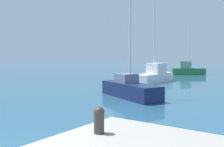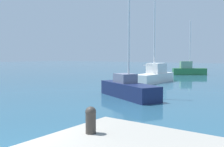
{
  "view_description": "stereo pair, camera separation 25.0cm",
  "coord_description": "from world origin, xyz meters",
  "px_view_note": "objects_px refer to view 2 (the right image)",
  "views": [
    {
      "loc": [
        -3.23,
        -5.45,
        2.73
      ],
      "look_at": [
        17.67,
        9.42,
        0.96
      ],
      "focal_mm": 41.38,
      "sensor_mm": 36.0,
      "label": 1
    },
    {
      "loc": [
        -3.09,
        -5.65,
        2.73
      ],
      "look_at": [
        17.67,
        9.42,
        0.96
      ],
      "focal_mm": 41.38,
      "sensor_mm": 36.0,
      "label": 2
    }
  ],
  "objects_px": {
    "sailboat_navy_inner_mooring": "(128,88)",
    "sailboat_green_behind_lamppost": "(189,70)",
    "mooring_bollard": "(91,119)",
    "sailboat_white_center_channel": "(155,75)"
  },
  "relations": [
    {
      "from": "mooring_bollard",
      "to": "sailboat_white_center_channel",
      "type": "xyz_separation_m",
      "value": [
        19.36,
        8.06,
        -0.52
      ]
    },
    {
      "from": "mooring_bollard",
      "to": "sailboat_navy_inner_mooring",
      "type": "distance_m",
      "value": 10.91
    },
    {
      "from": "mooring_bollard",
      "to": "sailboat_white_center_channel",
      "type": "bearing_deg",
      "value": 22.59
    },
    {
      "from": "sailboat_white_center_channel",
      "to": "sailboat_navy_inner_mooring",
      "type": "bearing_deg",
      "value": -162.97
    },
    {
      "from": "sailboat_white_center_channel",
      "to": "sailboat_green_behind_lamppost",
      "type": "relative_size",
      "value": 1.15
    },
    {
      "from": "sailboat_white_center_channel",
      "to": "sailboat_green_behind_lamppost",
      "type": "height_order",
      "value": "sailboat_white_center_channel"
    },
    {
      "from": "sailboat_navy_inner_mooring",
      "to": "sailboat_green_behind_lamppost",
      "type": "relative_size",
      "value": 1.04
    },
    {
      "from": "mooring_bollard",
      "to": "sailboat_green_behind_lamppost",
      "type": "bearing_deg",
      "value": 15.64
    },
    {
      "from": "mooring_bollard",
      "to": "sailboat_white_center_channel",
      "type": "relative_size",
      "value": 0.07
    },
    {
      "from": "mooring_bollard",
      "to": "sailboat_white_center_channel",
      "type": "distance_m",
      "value": 20.97
    }
  ]
}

